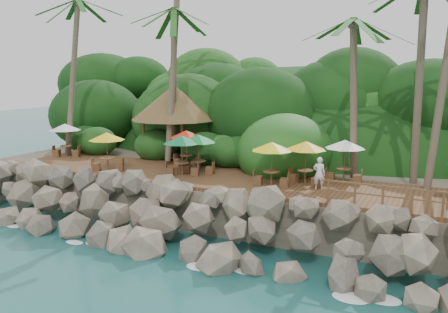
% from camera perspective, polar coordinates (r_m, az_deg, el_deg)
% --- Properties ---
extents(ground, '(140.00, 140.00, 0.00)m').
position_cam_1_polar(ground, '(20.22, -7.69, -12.33)').
color(ground, '#19514F').
rests_on(ground, ground).
extents(land_base, '(32.00, 25.20, 2.10)m').
position_cam_1_polar(land_base, '(33.81, 7.48, -1.17)').
color(land_base, gray).
rests_on(land_base, ground).
extents(jungle_hill, '(44.80, 28.00, 15.40)m').
position_cam_1_polar(jungle_hill, '(41.06, 10.82, -0.71)').
color(jungle_hill, '#143811').
rests_on(jungle_hill, ground).
extents(seawall, '(29.00, 4.00, 2.30)m').
position_cam_1_polar(seawall, '(21.40, -4.76, -7.68)').
color(seawall, gray).
rests_on(seawall, ground).
extents(terrace, '(26.00, 5.00, 0.20)m').
position_cam_1_polar(terrace, '(24.50, 0.00, -2.76)').
color(terrace, brown).
rests_on(terrace, land_base).
extents(jungle_foliage, '(44.00, 16.00, 12.00)m').
position_cam_1_polar(jungle_foliage, '(33.11, 6.88, -3.26)').
color(jungle_foliage, '#143811').
rests_on(jungle_foliage, ground).
extents(foam_line, '(25.20, 0.80, 0.06)m').
position_cam_1_polar(foam_line, '(20.44, -7.21, -11.97)').
color(foam_line, white).
rests_on(foam_line, ground).
extents(palapa, '(5.47, 5.47, 4.60)m').
position_cam_1_polar(palapa, '(30.09, -6.12, 6.55)').
color(palapa, brown).
rests_on(palapa, ground).
extents(dining_clusters, '(25.58, 4.96, 2.14)m').
position_cam_1_polar(dining_clusters, '(23.74, 2.46, 1.42)').
color(dining_clusters, brown).
rests_on(dining_clusters, terrace).
extents(railing, '(8.30, 0.10, 1.00)m').
position_cam_1_polar(railing, '(19.69, 23.58, -4.81)').
color(railing, brown).
rests_on(railing, terrace).
extents(waiter, '(0.62, 0.45, 1.56)m').
position_cam_1_polar(waiter, '(22.19, 11.53, -2.04)').
color(waiter, white).
rests_on(waiter, terrace).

